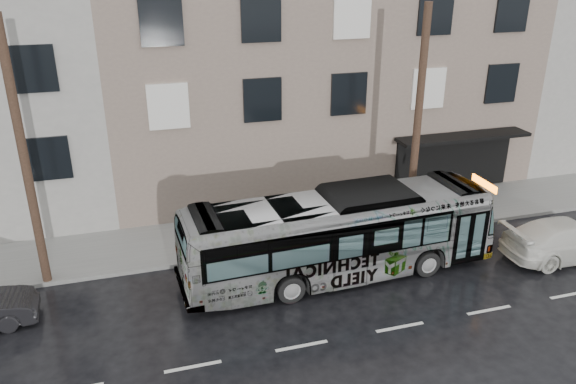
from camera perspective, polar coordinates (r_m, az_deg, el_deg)
The scene contains 8 objects.
ground at distance 19.11m, azimuth -0.94°, elevation -10.93°, with size 120.00×120.00×0.00m, color black.
sidewalk at distance 23.19m, azimuth -4.21°, elevation -4.29°, with size 90.00×3.60×0.15m, color gray.
building_taupe at distance 29.94m, azimuth 1.72°, elevation 12.96°, with size 20.00×12.00×11.00m, color gray.
utility_pole_front at distance 22.30m, azimuth 13.01°, elevation 6.71°, with size 0.30×0.30×9.00m, color #493224.
utility_pole_rear at distance 19.83m, azimuth -25.22°, elevation 3.08°, with size 0.30×0.30×9.00m, color #493224.
sign_post at distance 23.92m, azimuth 14.63°, elevation -0.76°, with size 0.06×0.06×2.40m, color slate.
bus at distance 19.87m, azimuth 5.15°, elevation -4.36°, with size 2.64×11.29×3.15m, color #B2B2B2.
white_sedan at distance 23.80m, azimuth 26.59°, elevation -4.29°, with size 2.09×5.13×1.49m, color silver.
Camera 1 is at (-4.22, -15.32, 10.61)m, focal length 35.00 mm.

